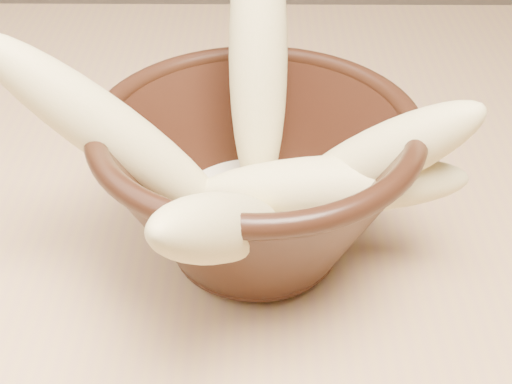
% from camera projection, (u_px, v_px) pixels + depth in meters
% --- Properties ---
extents(table, '(1.20, 0.80, 0.75)m').
position_uv_depth(table, '(457.00, 251.00, 0.66)').
color(table, tan).
rests_on(table, ground).
extents(bowl, '(0.23, 0.23, 0.12)m').
position_uv_depth(bowl, '(256.00, 180.00, 0.50)').
color(bowl, black).
rests_on(bowl, table).
extents(milk_puddle, '(0.13, 0.13, 0.02)m').
position_uv_depth(milk_puddle, '(256.00, 214.00, 0.52)').
color(milk_puddle, beige).
rests_on(milk_puddle, bowl).
extents(banana_upright, '(0.04, 0.12, 0.20)m').
position_uv_depth(banana_upright, '(258.00, 57.00, 0.50)').
color(banana_upright, '#CCC278').
rests_on(banana_upright, bowl).
extents(banana_left, '(0.18, 0.05, 0.17)m').
position_uv_depth(banana_left, '(110.00, 132.00, 0.46)').
color(banana_left, '#CCC278').
rests_on(banana_left, bowl).
extents(banana_right, '(0.15, 0.08, 0.13)m').
position_uv_depth(banana_right, '(379.00, 157.00, 0.48)').
color(banana_right, '#CCC278').
rests_on(banana_right, bowl).
extents(banana_across, '(0.19, 0.04, 0.05)m').
position_uv_depth(banana_across, '(331.00, 185.00, 0.49)').
color(banana_across, '#CCC278').
rests_on(banana_across, bowl).
extents(banana_front, '(0.10, 0.18, 0.14)m').
position_uv_depth(banana_front, '(224.00, 227.00, 0.41)').
color(banana_front, '#CCC278').
rests_on(banana_front, bowl).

